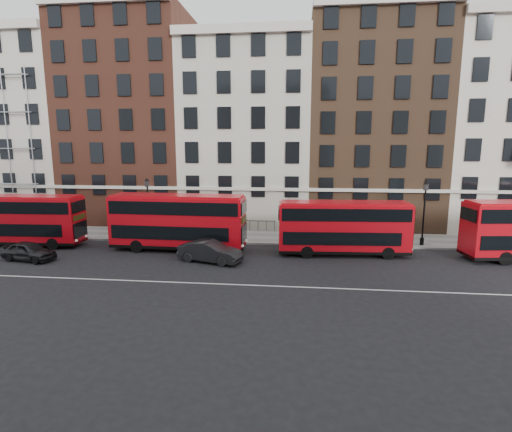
# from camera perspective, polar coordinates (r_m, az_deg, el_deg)

# --- Properties ---
(ground) EXTENTS (120.00, 120.00, 0.00)m
(ground) POSITION_cam_1_polar(r_m,az_deg,el_deg) (26.79, -6.02, -8.13)
(ground) COLOR black
(ground) RESTS_ON ground
(pavement) EXTENTS (80.00, 5.00, 0.15)m
(pavement) POSITION_cam_1_polar(r_m,az_deg,el_deg) (36.72, -2.56, -2.91)
(pavement) COLOR gray
(pavement) RESTS_ON ground
(kerb) EXTENTS (80.00, 0.30, 0.16)m
(kerb) POSITION_cam_1_polar(r_m,az_deg,el_deg) (34.32, -3.20, -3.84)
(kerb) COLOR gray
(kerb) RESTS_ON ground
(road_centre_line) EXTENTS (70.00, 0.12, 0.01)m
(road_centre_line) POSITION_cam_1_polar(r_m,az_deg,el_deg) (24.95, -7.00, -9.55)
(road_centre_line) COLOR white
(road_centre_line) RESTS_ON ground
(building_terrace) EXTENTS (64.00, 11.95, 22.00)m
(building_terrace) POSITION_cam_1_polar(r_m,az_deg,el_deg) (43.15, -1.55, 12.64)
(building_terrace) COLOR beige
(building_terrace) RESTS_ON ground
(bus_a) EXTENTS (10.22, 2.82, 4.26)m
(bus_a) POSITION_cam_1_polar(r_m,az_deg,el_deg) (38.56, -30.59, -0.36)
(bus_a) COLOR #BA0913
(bus_a) RESTS_ON ground
(bus_b) EXTENTS (10.76, 2.90, 4.49)m
(bus_b) POSITION_cam_1_polar(r_m,az_deg,el_deg) (32.35, -11.16, -0.67)
(bus_b) COLOR #BA0913
(bus_b) RESTS_ON ground
(bus_c) EXTENTS (9.98, 2.97, 4.14)m
(bus_c) POSITION_cam_1_polar(r_m,az_deg,el_deg) (31.10, 12.31, -1.50)
(bus_c) COLOR #BA0913
(bus_c) RESTS_ON ground
(car_rear) EXTENTS (4.34, 2.41, 1.39)m
(car_rear) POSITION_cam_1_polar(r_m,az_deg,el_deg) (33.75, -29.73, -4.37)
(car_rear) COLOR black
(car_rear) RESTS_ON ground
(car_front) EXTENTS (4.96, 2.90, 1.54)m
(car_front) POSITION_cam_1_polar(r_m,az_deg,el_deg) (29.14, -6.59, -5.05)
(car_front) COLOR black
(car_front) RESTS_ON ground
(lamp_post_left) EXTENTS (0.44, 0.44, 5.33)m
(lamp_post_left) POSITION_cam_1_polar(r_m,az_deg,el_deg) (36.78, -15.16, 1.52)
(lamp_post_left) COLOR black
(lamp_post_left) RESTS_ON pavement
(lamp_post_right) EXTENTS (0.44, 0.44, 5.33)m
(lamp_post_right) POSITION_cam_1_polar(r_m,az_deg,el_deg) (35.47, 22.89, 0.76)
(lamp_post_right) COLOR black
(lamp_post_right) RESTS_ON pavement
(iron_railings) EXTENTS (6.60, 0.06, 1.00)m
(iron_railings) POSITION_cam_1_polar(r_m,az_deg,el_deg) (38.72, -2.07, -1.35)
(iron_railings) COLOR black
(iron_railings) RESTS_ON pavement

